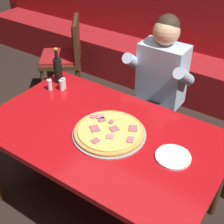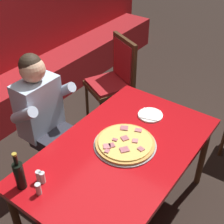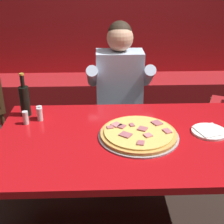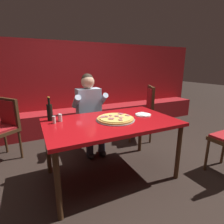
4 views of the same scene
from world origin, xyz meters
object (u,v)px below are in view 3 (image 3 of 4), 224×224
at_px(shaker_oregano, 26,118).
at_px(diner_seated_blue_shirt, 120,94).
at_px(plate_white_paper, 209,131).
at_px(main_dining_table, 129,147).
at_px(shaker_red_pepper_flakes, 40,115).
at_px(shaker_parmesan, 40,113).
at_px(beer_bottle, 25,100).
at_px(pizza, 139,134).

bearing_deg(shaker_oregano, diner_seated_blue_shirt, 42.75).
xyz_separation_m(plate_white_paper, shaker_oregano, (-1.12, 0.16, 0.03)).
distance_m(plate_white_paper, diner_seated_blue_shirt, 0.89).
height_order(main_dining_table, plate_white_paper, plate_white_paper).
xyz_separation_m(shaker_red_pepper_flakes, shaker_parmesan, (-0.01, 0.03, 0.00)).
relative_size(shaker_oregano, diner_seated_blue_shirt, 0.07).
bearing_deg(beer_bottle, main_dining_table, -25.78).
xyz_separation_m(main_dining_table, shaker_red_pepper_flakes, (-0.56, 0.24, 0.11)).
distance_m(shaker_red_pepper_flakes, shaker_parmesan, 0.03).
distance_m(pizza, shaker_oregano, 0.72).
relative_size(main_dining_table, pizza, 3.31).
distance_m(beer_bottle, diner_seated_blue_shirt, 0.81).
bearing_deg(main_dining_table, shaker_red_pepper_flakes, 156.97).
xyz_separation_m(plate_white_paper, shaker_red_pepper_flakes, (-1.04, 0.20, 0.03)).
bearing_deg(shaker_parmesan, shaker_oregano, -134.66).
distance_m(main_dining_table, pizza, 0.10).
bearing_deg(pizza, plate_white_paper, 4.90).
bearing_deg(shaker_parmesan, diner_seated_blue_shirt, 42.38).
bearing_deg(shaker_oregano, beer_bottle, 100.95).
height_order(shaker_red_pepper_flakes, shaker_parmesan, same).
relative_size(main_dining_table, beer_bottle, 5.35).
distance_m(main_dining_table, diner_seated_blue_shirt, 0.77).
xyz_separation_m(main_dining_table, diner_seated_blue_shirt, (-0.01, 0.77, 0.03)).
bearing_deg(shaker_parmesan, shaker_red_pepper_flakes, -78.10).
bearing_deg(plate_white_paper, shaker_red_pepper_flakes, 168.94).
relative_size(shaker_parmesan, diner_seated_blue_shirt, 0.07).
xyz_separation_m(beer_bottle, shaker_oregano, (0.03, -0.13, -0.07)).
relative_size(beer_bottle, shaker_red_pepper_flakes, 3.40).
bearing_deg(shaker_parmesan, beer_bottle, 150.95).
bearing_deg(main_dining_table, beer_bottle, 154.22).
bearing_deg(plate_white_paper, beer_bottle, 165.96).
distance_m(beer_bottle, shaker_oregano, 0.15).
bearing_deg(beer_bottle, pizza, -24.28).
distance_m(shaker_oregano, diner_seated_blue_shirt, 0.86).
height_order(shaker_oregano, diner_seated_blue_shirt, diner_seated_blue_shirt).
xyz_separation_m(pizza, shaker_red_pepper_flakes, (-0.61, 0.24, 0.02)).
bearing_deg(main_dining_table, plate_white_paper, 3.85).
distance_m(plate_white_paper, beer_bottle, 1.19).
height_order(plate_white_paper, beer_bottle, beer_bottle).
distance_m(main_dining_table, beer_bottle, 0.76).
height_order(pizza, diner_seated_blue_shirt, diner_seated_blue_shirt).
xyz_separation_m(shaker_red_pepper_flakes, shaker_oregano, (-0.08, -0.05, 0.00)).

